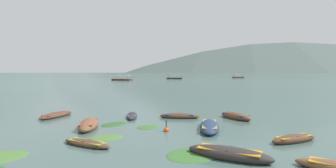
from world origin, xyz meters
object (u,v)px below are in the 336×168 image
at_px(rowboat_0, 180,116).
at_px(rowboat_5, 89,125).
at_px(ferry_0, 238,77).
at_px(ferry_2, 174,78).
at_px(rowboat_10, 210,126).
at_px(rowboat_3, 229,154).
at_px(rowboat_8, 236,116).
at_px(ferry_1, 122,80).
at_px(rowboat_2, 294,139).
at_px(rowboat_4, 132,116).
at_px(rowboat_7, 56,115).
at_px(rowboat_1, 87,143).
at_px(mooring_buoy, 166,130).

xyz_separation_m(rowboat_0, rowboat_5, (-6.69, -4.05, 0.06)).
relative_size(ferry_0, ferry_2, 0.84).
bearing_deg(rowboat_10, rowboat_0, 113.13).
distance_m(rowboat_3, rowboat_8, 10.50).
xyz_separation_m(rowboat_0, ferry_1, (-22.07, 95.31, 0.28)).
height_order(rowboat_0, rowboat_2, rowboat_0).
relative_size(rowboat_4, ferry_1, 0.37).
distance_m(rowboat_3, ferry_1, 108.41).
relative_size(rowboat_4, rowboat_7, 0.92).
bearing_deg(rowboat_1, rowboat_10, 28.31).
bearing_deg(ferry_1, rowboat_8, -74.31).
bearing_deg(rowboat_3, rowboat_10, 89.45).
relative_size(rowboat_0, rowboat_10, 0.76).
bearing_deg(rowboat_7, rowboat_4, -0.37).
bearing_deg(rowboat_0, ferry_0, 72.84).
relative_size(rowboat_2, rowboat_5, 0.84).
relative_size(rowboat_7, rowboat_8, 1.12).
bearing_deg(rowboat_2, rowboat_0, 129.14).
xyz_separation_m(rowboat_4, ferry_1, (-17.85, 94.92, 0.31)).
bearing_deg(rowboat_10, rowboat_8, 54.61).
distance_m(ferry_0, ferry_2, 48.06).
bearing_deg(rowboat_8, rowboat_10, -125.39).
distance_m(ferry_1, mooring_buoy, 102.52).
bearing_deg(rowboat_7, rowboat_5, -46.42).
xyz_separation_m(rowboat_2, rowboat_7, (-17.20, 8.10, 0.00)).
distance_m(rowboat_4, rowboat_7, 6.74).
relative_size(ferry_2, mooring_buoy, 10.32).
relative_size(rowboat_2, rowboat_8, 0.93).
distance_m(rowboat_10, mooring_buoy, 3.08).
xyz_separation_m(rowboat_1, ferry_2, (7.97, 128.34, 0.32)).
xyz_separation_m(rowboat_10, ferry_2, (0.62, 124.38, 0.25)).
xyz_separation_m(rowboat_0, rowboat_4, (-4.22, 0.39, -0.03)).
bearing_deg(rowboat_7, rowboat_0, -2.28).
height_order(ferry_0, ferry_1, same).
bearing_deg(rowboat_7, mooring_buoy, -29.14).
bearing_deg(rowboat_1, rowboat_0, 57.05).
bearing_deg(rowboat_8, mooring_buoy, -141.63).
xyz_separation_m(rowboat_8, ferry_1, (-26.87, 95.67, 0.24)).
distance_m(ferry_2, mooring_buoy, 125.03).
distance_m(rowboat_8, ferry_0, 149.29).
xyz_separation_m(rowboat_3, rowboat_5, (-8.54, 6.38, 0.03)).
distance_m(rowboat_8, mooring_buoy, 7.56).
bearing_deg(ferry_0, rowboat_0, -107.16).
bearing_deg(rowboat_7, rowboat_2, -25.21).
distance_m(rowboat_0, rowboat_7, 10.97).
xyz_separation_m(ferry_1, mooring_buoy, (20.95, -100.36, -0.36)).
bearing_deg(ferry_1, rowboat_10, -76.49).
bearing_deg(ferry_1, rowboat_1, -80.90).
bearing_deg(rowboat_0, ferry_2, 88.80).
relative_size(rowboat_3, rowboat_8, 1.16).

